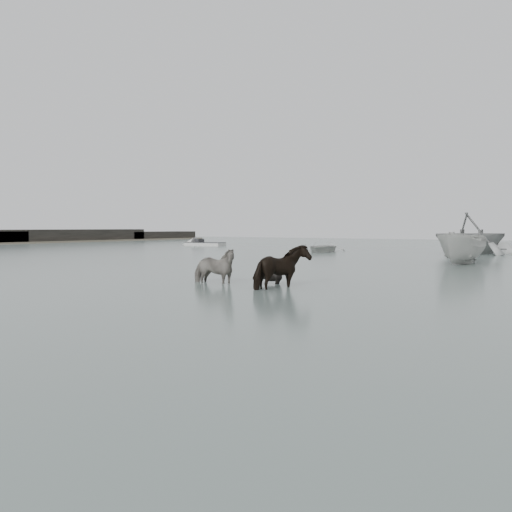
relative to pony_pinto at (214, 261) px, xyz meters
The scene contains 9 objects.
ground 1.67m from the pony_pinto, 15.58° to the left, with size 140.00×140.00×0.00m, color #4D5B55.
pony_pinto is the anchor object (origin of this frame).
pony_dark 2.81m from the pony_pinto, ahead, with size 1.68×1.44×1.69m, color black.
pony_black 2.10m from the pony_pinto, 30.19° to the left, with size 0.96×1.08×1.19m, color black.
rowboat_lead 24.13m from the pony_pinto, 107.37° to the left, with size 3.11×4.36×0.90m, color silver.
rowboat_trail 26.23m from the pony_pinto, 82.15° to the left, with size 5.27×6.11×3.22m, color gray.
boat_small 15.37m from the pony_pinto, 69.50° to the left, with size 1.83×4.86×1.88m, color #B5B6B1.
skiff_outer 36.32m from the pony_pinto, 130.34° to the left, with size 6.02×1.60×0.75m, color silver, non-canonical shape.
skiff_mid 29.18m from the pony_pinto, 80.56° to the left, with size 4.89×1.60×0.75m, color #979A97, non-canonical shape.
Camera 1 is at (9.63, -14.09, 1.98)m, focal length 35.00 mm.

